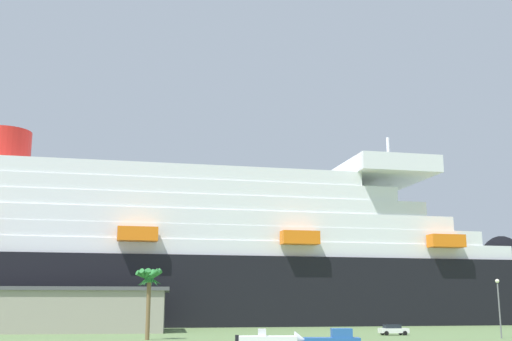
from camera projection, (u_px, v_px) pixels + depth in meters
The scene contains 8 objects.
ground_plane at pixel (245, 331), 112.11m from camera, with size 600.00×600.00×0.00m, color #567042.
cruise_ship at pixel (139, 259), 141.79m from camera, with size 231.13×52.38×51.46m.
terminal_building at pixel (44, 310), 108.75m from camera, with size 42.71×20.83×7.36m.
pickup_truck at pixel (334, 340), 64.22m from camera, with size 5.77×2.72×2.20m.
small_boat_on_trailer at pixel (275, 341), 64.15m from camera, with size 8.12×2.64×2.15m.
palm_tree at pixel (149, 282), 85.03m from camera, with size 3.82×3.68×9.33m.
street_lamp at pixel (499, 299), 88.40m from camera, with size 0.56×0.56×8.04m.
parked_car_white_van at pixel (393, 330), 96.59m from camera, with size 4.37×2.19×1.58m.
Camera 1 is at (-10.84, -85.03, 4.58)m, focal length 44.73 mm.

